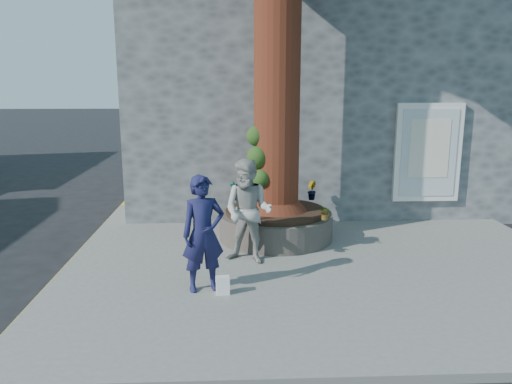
{
  "coord_description": "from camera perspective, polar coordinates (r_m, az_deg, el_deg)",
  "views": [
    {
      "loc": [
        -0.06,
        -7.77,
        3.21
      ],
      "look_at": [
        0.36,
        1.24,
        1.25
      ],
      "focal_mm": 35.0,
      "sensor_mm": 36.0,
      "label": 1
    }
  ],
  "objects": [
    {
      "name": "plant_a",
      "position": [
        10.86,
        -2.54,
        0.11
      ],
      "size": [
        0.26,
        0.22,
        0.41
      ],
      "primitive_type": "imported",
      "rotation": [
        0.0,
        0.0,
        0.38
      ],
      "color": "gray",
      "rests_on": "planter"
    },
    {
      "name": "man",
      "position": [
        7.54,
        -6.05,
        -4.76
      ],
      "size": [
        0.74,
        0.59,
        1.78
      ],
      "primitive_type": "imported",
      "rotation": [
        0.0,
        0.0,
        0.27
      ],
      "color": "#171840",
      "rests_on": "pavement"
    },
    {
      "name": "shopping_bag",
      "position": [
        7.61,
        -3.82,
        -10.59
      ],
      "size": [
        0.21,
        0.14,
        0.28
      ],
      "primitive_type": "cube",
      "rotation": [
        0.0,
        0.0,
        0.11
      ],
      "color": "white",
      "rests_on": "pavement"
    },
    {
      "name": "plant_c",
      "position": [
        9.22,
        -1.2,
        -2.25
      ],
      "size": [
        0.28,
        0.28,
        0.36
      ],
      "primitive_type": "imported",
      "rotation": [
        0.0,
        0.0,
        3.73
      ],
      "color": "gray",
      "rests_on": "planter"
    },
    {
      "name": "yellow_line",
      "position": [
        9.81,
        -20.44,
        -7.63
      ],
      "size": [
        0.1,
        30.0,
        0.01
      ],
      "primitive_type": "cube",
      "color": "yellow",
      "rests_on": "ground"
    },
    {
      "name": "pavement",
      "position": [
        9.45,
        7.06,
        -7.31
      ],
      "size": [
        9.0,
        8.0,
        0.12
      ],
      "primitive_type": "cube",
      "color": "slate",
      "rests_on": "ground"
    },
    {
      "name": "stone_shop",
      "position": [
        15.18,
        7.22,
        11.97
      ],
      "size": [
        10.3,
        8.3,
        6.3
      ],
      "color": "#4F5154",
      "rests_on": "ground"
    },
    {
      "name": "ground",
      "position": [
        8.41,
        -2.09,
        -10.19
      ],
      "size": [
        120.0,
        120.0,
        0.0
      ],
      "primitive_type": "plane",
      "color": "black",
      "rests_on": "ground"
    },
    {
      "name": "planter",
      "position": [
        10.2,
        2.29,
        -3.67
      ],
      "size": [
        2.3,
        2.3,
        0.6
      ],
      "color": "black",
      "rests_on": "pavement"
    },
    {
      "name": "plant_d",
      "position": [
        9.38,
        7.94,
        -2.37
      ],
      "size": [
        0.32,
        0.33,
        0.28
      ],
      "primitive_type": "imported",
      "rotation": [
        0.0,
        0.0,
        5.31
      ],
      "color": "gray",
      "rests_on": "planter"
    },
    {
      "name": "woman",
      "position": [
        8.68,
        -0.89,
        -2.24
      ],
      "size": [
        1.09,
        0.98,
        1.83
      ],
      "primitive_type": "imported",
      "rotation": [
        0.0,
        0.0,
        -0.39
      ],
      "color": "#A2A19B",
      "rests_on": "pavement"
    },
    {
      "name": "plant_b",
      "position": [
        11.0,
        6.35,
        0.19
      ],
      "size": [
        0.27,
        0.27,
        0.41
      ],
      "primitive_type": "imported",
      "rotation": [
        0.0,
        0.0,
        1.81
      ],
      "color": "gray",
      "rests_on": "planter"
    }
  ]
}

